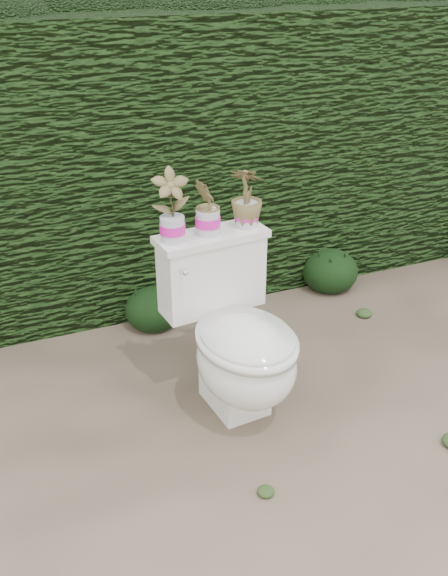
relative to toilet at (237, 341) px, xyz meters
name	(u,v)px	position (x,y,z in m)	size (l,w,h in m)	color
ground	(205,441)	(-0.22, -0.17, -0.36)	(60.00, 60.00, 0.00)	#88745D
hedge	(103,160)	(-0.22, 1.43, 0.44)	(8.00, 1.00, 1.60)	#244316
toilet	(237,341)	(0.00, 0.00, 0.00)	(0.52, 0.72, 0.78)	white
potted_plant_left	(172,208)	(-0.20, 0.22, 0.57)	(0.16, 0.11, 0.30)	#267B2B
potted_plant_center	(208,208)	(-0.04, 0.24, 0.54)	(0.13, 0.11, 0.24)	#267B2B
potted_plant_right	(247,199)	(0.15, 0.25, 0.55)	(0.14, 0.14, 0.26)	#267B2B
liriope_clump_2	(153,305)	(-0.14, 0.86, -0.23)	(0.31, 0.31, 0.25)	black
liriope_clump_3	(330,267)	(1.01, 0.87, -0.22)	(0.34, 0.34, 0.27)	black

